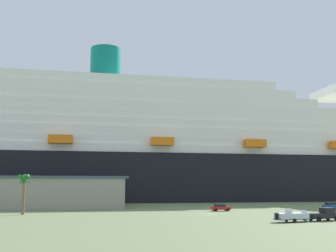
# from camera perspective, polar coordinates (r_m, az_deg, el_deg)

# --- Properties ---
(ground_plane) EXTENTS (600.00, 600.00, 0.00)m
(ground_plane) POSITION_cam_1_polar(r_m,az_deg,el_deg) (116.24, 1.79, -11.51)
(ground_plane) COLOR #66754C
(cruise_ship) EXTENTS (292.73, 40.72, 65.39)m
(cruise_ship) POSITION_cam_1_polar(r_m,az_deg,el_deg) (160.05, 3.70, -4.07)
(cruise_ship) COLOR black
(cruise_ship) RESTS_ON ground_plane
(terminal_building) EXTENTS (48.54, 21.32, 8.47)m
(terminal_building) POSITION_cam_1_polar(r_m,az_deg,el_deg) (115.86, -18.26, -8.99)
(terminal_building) COLOR gray
(terminal_building) RESTS_ON ground_plane
(pickup_truck) EXTENTS (5.88, 3.12, 2.20)m
(pickup_truck) POSITION_cam_1_polar(r_m,az_deg,el_deg) (75.05, 21.49, -11.74)
(pickup_truck) COLOR black
(pickup_truck) RESTS_ON ground_plane
(small_boat_on_trailer) EXTENTS (7.77, 3.22, 2.15)m
(small_boat_on_trailer) POSITION_cam_1_polar(r_m,az_deg,el_deg) (71.13, 17.80, -12.20)
(small_boat_on_trailer) COLOR #595960
(small_boat_on_trailer) RESTS_ON ground_plane
(palm_tree) EXTENTS (3.16, 3.16, 8.43)m
(palm_tree) POSITION_cam_1_polar(r_m,az_deg,el_deg) (90.07, -19.92, -7.66)
(palm_tree) COLOR brown
(palm_tree) RESTS_ON ground_plane
(parked_car_red_hatchback) EXTENTS (4.58, 2.10, 1.58)m
(parked_car_red_hatchback) POSITION_cam_1_polar(r_m,az_deg,el_deg) (97.19, 7.56, -11.52)
(parked_car_red_hatchback) COLOR red
(parked_car_red_hatchback) RESTS_ON ground_plane
(parked_car_blue_suv) EXTENTS (4.44, 2.45, 1.58)m
(parked_car_blue_suv) POSITION_cam_1_polar(r_m,az_deg,el_deg) (113.88, 22.38, -10.52)
(parked_car_blue_suv) COLOR #264C99
(parked_car_blue_suv) RESTS_ON ground_plane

